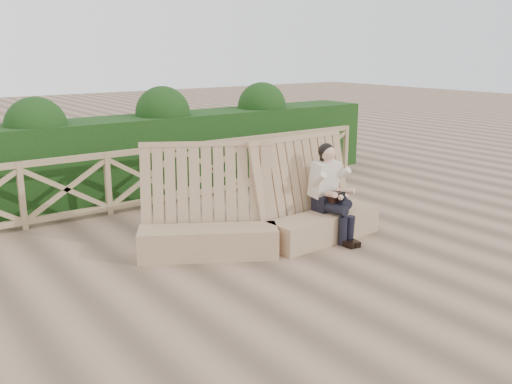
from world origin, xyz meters
TOP-DOWN VIEW (x-y plane):
  - ground at (0.00, 0.00)m, footprint 60.00×60.00m
  - bench at (0.51, 0.58)m, footprint 3.71×1.64m
  - woman at (1.53, 0.33)m, footprint 0.44×0.92m
  - guardrail at (0.00, 3.50)m, footprint 10.10×0.09m
  - hedge at (0.00, 4.70)m, footprint 12.00×1.20m

SIDE VIEW (x-z plane):
  - ground at x=0.00m, z-range 0.00..0.00m
  - bench at x=0.51m, z-range -0.39..1.16m
  - guardrail at x=0.00m, z-range 0.00..1.10m
  - hedge at x=0.00m, z-range 0.00..1.50m
  - woman at x=1.53m, z-range 0.03..1.48m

